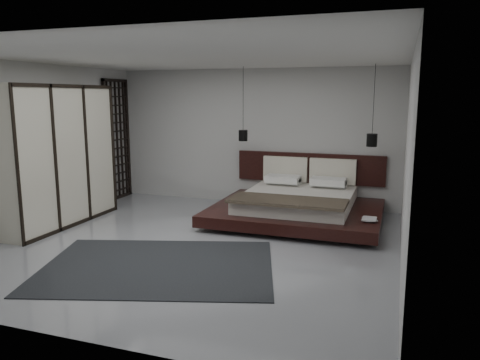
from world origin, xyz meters
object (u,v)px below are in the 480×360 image
at_px(wardrobe, 58,156).
at_px(pendant_right, 372,140).
at_px(lattice_screen, 117,140).
at_px(pendant_left, 243,135).
at_px(rug, 158,266).
at_px(bed, 298,204).

bearing_deg(wardrobe, pendant_right, 22.57).
bearing_deg(lattice_screen, pendant_left, -1.22).
xyz_separation_m(lattice_screen, rug, (2.88, -3.50, -1.29)).
bearing_deg(rug, pendant_left, 89.32).
distance_m(bed, rug, 3.22).
xyz_separation_m(pendant_right, rug, (-2.49, -3.44, -1.46)).
height_order(bed, pendant_left, pendant_left).
bearing_deg(bed, wardrobe, -157.17).
relative_size(pendant_right, wardrobe, 0.58).
xyz_separation_m(bed, pendant_left, (-1.22, 0.49, 1.18)).
relative_size(pendant_left, wardrobe, 0.57).
distance_m(lattice_screen, pendant_left, 2.93).
distance_m(pendant_left, wardrobe, 3.43).
bearing_deg(pendant_left, wardrobe, -141.49).
height_order(pendant_left, wardrobe, pendant_left).
relative_size(pendant_right, rug, 0.48).
bearing_deg(rug, lattice_screen, 129.49).
relative_size(pendant_left, pendant_right, 0.98).
xyz_separation_m(pendant_left, pendant_right, (2.44, 0.00, -0.02)).
height_order(lattice_screen, pendant_left, pendant_left).
height_order(lattice_screen, pendant_right, pendant_right).
relative_size(bed, wardrobe, 1.20).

